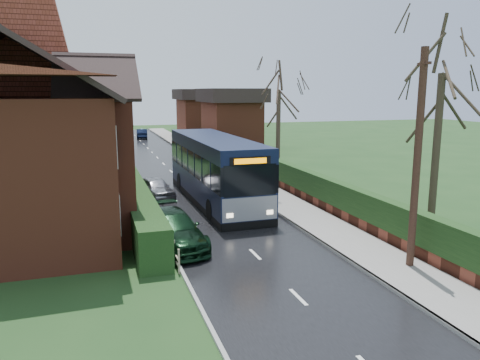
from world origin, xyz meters
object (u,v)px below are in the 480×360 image
object	(u,v)px
bus_stop_sign	(275,168)
telegraph_pole	(417,161)
bus	(215,170)
car_green	(172,229)
car_silver	(155,188)
brick_house	(23,133)

from	to	relation	value
bus_stop_sign	telegraph_pole	bearing A→B (deg)	-108.05
telegraph_pole	bus	bearing A→B (deg)	124.45
bus_stop_sign	telegraph_pole	world-z (taller)	telegraph_pole
car_green	car_silver	bearing A→B (deg)	80.35
car_green	telegraph_pole	distance (m)	9.71
car_silver	car_green	bearing A→B (deg)	-106.44
car_green	bus_stop_sign	world-z (taller)	bus_stop_sign
brick_house	bus	distance (m)	10.16
bus	car_green	distance (m)	8.17
bus	car_green	xyz separation A→B (m)	(-3.70, -7.20, -1.11)
bus	car_green	world-z (taller)	bus
brick_house	bus	world-z (taller)	brick_house
brick_house	car_silver	size ratio (longest dim) A/B	4.05
brick_house	car_green	distance (m)	8.38
bus	car_silver	world-z (taller)	bus
brick_house	car_silver	bearing A→B (deg)	34.09
brick_house	car_green	size ratio (longest dim) A/B	2.94
bus	brick_house	bearing A→B (deg)	-166.42
brick_house	bus	bearing A→B (deg)	14.22
bus_stop_sign	brick_house	bearing A→B (deg)	163.28
brick_house	bus_stop_sign	distance (m)	13.01
bus	telegraph_pole	world-z (taller)	telegraph_pole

